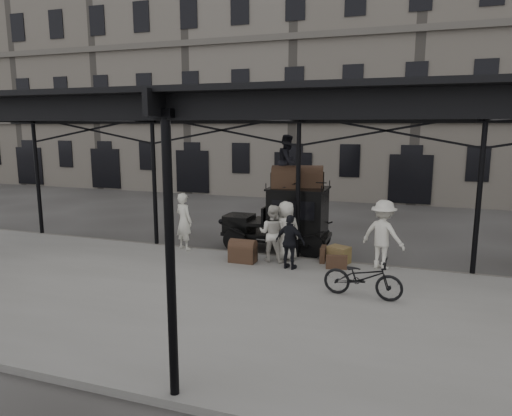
{
  "coord_description": "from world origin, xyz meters",
  "views": [
    {
      "loc": [
        3.23,
        -11.42,
        4.18
      ],
      "look_at": [
        -1.21,
        1.6,
        1.7
      ],
      "focal_mm": 32.0,
      "sensor_mm": 36.0,
      "label": 1
    }
  ],
  "objects_px": {
    "porter_left": "(184,221)",
    "bicycle": "(363,277)",
    "steamer_trunk_roof_near": "(285,179)",
    "steamer_trunk_platform": "(243,252)",
    "porter_official": "(290,242)",
    "taxi": "(289,216)"
  },
  "relations": [
    {
      "from": "porter_official",
      "to": "steamer_trunk_platform",
      "type": "relative_size",
      "value": 1.98
    },
    {
      "from": "bicycle",
      "to": "steamer_trunk_roof_near",
      "type": "bearing_deg",
      "value": 43.37
    },
    {
      "from": "taxi",
      "to": "steamer_trunk_roof_near",
      "type": "relative_size",
      "value": 4.35
    },
    {
      "from": "steamer_trunk_roof_near",
      "to": "steamer_trunk_platform",
      "type": "distance_m",
      "value": 2.9
    },
    {
      "from": "bicycle",
      "to": "porter_official",
      "type": "bearing_deg",
      "value": 58.93
    },
    {
      "from": "taxi",
      "to": "porter_left",
      "type": "relative_size",
      "value": 1.94
    },
    {
      "from": "porter_official",
      "to": "bicycle",
      "type": "relative_size",
      "value": 0.84
    },
    {
      "from": "porter_official",
      "to": "steamer_trunk_platform",
      "type": "height_order",
      "value": "porter_official"
    },
    {
      "from": "steamer_trunk_roof_near",
      "to": "taxi",
      "type": "bearing_deg",
      "value": 63.47
    },
    {
      "from": "bicycle",
      "to": "porter_left",
      "type": "bearing_deg",
      "value": 72.19
    },
    {
      "from": "steamer_trunk_roof_near",
      "to": "steamer_trunk_platform",
      "type": "height_order",
      "value": "steamer_trunk_roof_near"
    },
    {
      "from": "taxi",
      "to": "steamer_trunk_platform",
      "type": "bearing_deg",
      "value": -111.25
    },
    {
      "from": "porter_official",
      "to": "porter_left",
      "type": "bearing_deg",
      "value": -1.36
    },
    {
      "from": "porter_left",
      "to": "bicycle",
      "type": "xyz_separation_m",
      "value": [
        6.05,
        -2.51,
        -0.45
      ]
    },
    {
      "from": "taxi",
      "to": "steamer_trunk_roof_near",
      "type": "bearing_deg",
      "value": -108.07
    },
    {
      "from": "porter_official",
      "to": "bicycle",
      "type": "xyz_separation_m",
      "value": [
        2.19,
        -1.58,
        -0.29
      ]
    },
    {
      "from": "bicycle",
      "to": "steamer_trunk_platform",
      "type": "bearing_deg",
      "value": 69.18
    },
    {
      "from": "porter_official",
      "to": "taxi",
      "type": "bearing_deg",
      "value": -61.87
    },
    {
      "from": "taxi",
      "to": "steamer_trunk_roof_near",
      "type": "height_order",
      "value": "steamer_trunk_roof_near"
    },
    {
      "from": "porter_official",
      "to": "steamer_trunk_platform",
      "type": "distance_m",
      "value": 1.6
    },
    {
      "from": "taxi",
      "to": "porter_official",
      "type": "height_order",
      "value": "taxi"
    },
    {
      "from": "porter_left",
      "to": "bicycle",
      "type": "bearing_deg",
      "value": -178.69
    }
  ]
}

